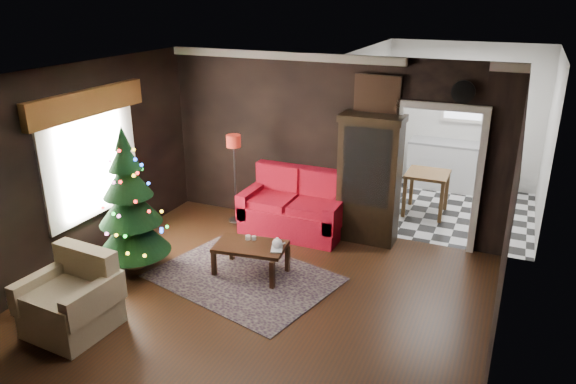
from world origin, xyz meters
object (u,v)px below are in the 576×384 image
at_px(christmas_tree, 129,201).
at_px(armchair, 69,295).
at_px(curio_cabinet, 369,182).
at_px(floor_lamp, 235,179).
at_px(kitchen_table, 426,193).
at_px(coffee_table, 251,259).
at_px(wall_clock, 463,92).
at_px(teapot, 277,243).
at_px(loveseat, 294,203).

height_order(christmas_tree, armchair, christmas_tree).
xyz_separation_m(curio_cabinet, armchair, (-2.43, -3.72, -0.49)).
distance_m(floor_lamp, kitchen_table, 3.34).
bearing_deg(coffee_table, wall_clock, 38.92).
bearing_deg(curio_cabinet, teapot, -114.95).
xyz_separation_m(loveseat, christmas_tree, (-1.52, -2.06, 0.55)).
xyz_separation_m(floor_lamp, armchair, (-0.31, -3.32, -0.37)).
distance_m(floor_lamp, teapot, 1.88).
bearing_deg(loveseat, kitchen_table, 42.51).
relative_size(armchair, coffee_table, 0.95).
xyz_separation_m(loveseat, teapot, (0.37, -1.45, 0.02)).
bearing_deg(armchair, curio_cabinet, 60.59).
xyz_separation_m(christmas_tree, kitchen_table, (3.32, 3.71, -0.68)).
xyz_separation_m(armchair, wall_clock, (3.63, 3.90, 1.92)).
bearing_deg(coffee_table, teapot, 7.69).
bearing_deg(teapot, armchair, -128.87).
bearing_deg(floor_lamp, armchair, -95.33).
height_order(loveseat, kitchen_table, loveseat).
bearing_deg(christmas_tree, teapot, 17.89).
distance_m(loveseat, floor_lamp, 1.03).
height_order(floor_lamp, teapot, floor_lamp).
distance_m(curio_cabinet, kitchen_table, 1.67).
bearing_deg(armchair, christmas_tree, 103.50).
distance_m(loveseat, wall_clock, 3.04).
xyz_separation_m(loveseat, coffee_table, (-0.00, -1.50, -0.27)).
xyz_separation_m(floor_lamp, christmas_tree, (-0.56, -1.89, 0.22)).
xyz_separation_m(coffee_table, teapot, (0.38, 0.05, 0.29)).
relative_size(curio_cabinet, coffee_table, 1.98).
bearing_deg(wall_clock, coffee_table, -141.08).
xyz_separation_m(floor_lamp, teapot, (1.34, -1.28, -0.31)).
distance_m(armchair, kitchen_table, 5.99).
bearing_deg(loveseat, floor_lamp, -169.92).
xyz_separation_m(curio_cabinet, coffee_table, (-1.15, -1.72, -0.72)).
distance_m(coffee_table, teapot, 0.48).
height_order(curio_cabinet, floor_lamp, curio_cabinet).
bearing_deg(curio_cabinet, armchair, -123.14).
bearing_deg(wall_clock, teapot, -136.90).
bearing_deg(christmas_tree, loveseat, 53.56).
distance_m(floor_lamp, wall_clock, 3.70).
relative_size(christmas_tree, coffee_table, 2.00).
height_order(christmas_tree, teapot, christmas_tree).
height_order(floor_lamp, christmas_tree, christmas_tree).
distance_m(christmas_tree, coffee_table, 1.82).
xyz_separation_m(floor_lamp, coffee_table, (0.96, -1.33, -0.60)).
height_order(loveseat, curio_cabinet, curio_cabinet).
height_order(curio_cabinet, wall_clock, wall_clock).
bearing_deg(coffee_table, floor_lamp, 125.86).
bearing_deg(loveseat, christmas_tree, -126.44).
bearing_deg(kitchen_table, loveseat, -137.49).
distance_m(curio_cabinet, armchair, 4.46).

